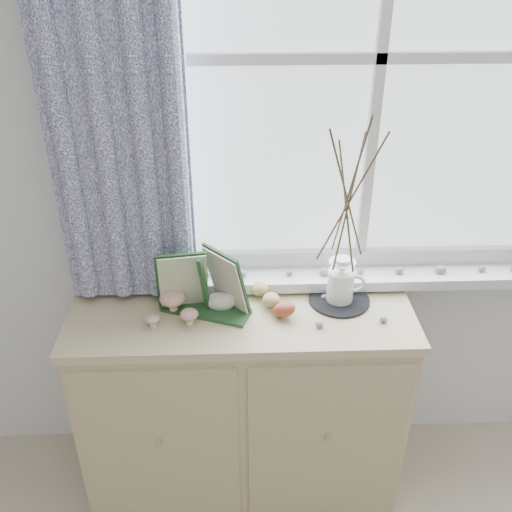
# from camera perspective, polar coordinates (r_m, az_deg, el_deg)

# --- Properties ---
(sideboard) EXTENTS (1.20, 0.45, 0.85)m
(sideboard) POSITION_cam_1_polar(r_m,az_deg,el_deg) (2.26, -1.35, -14.31)
(sideboard) COLOR #BFB186
(sideboard) RESTS_ON ground
(botanical_book) EXTENTS (0.38, 0.24, 0.25)m
(botanical_book) POSITION_cam_1_polar(r_m,az_deg,el_deg) (1.90, -5.23, -3.09)
(botanical_book) COLOR #214623
(botanical_book) RESTS_ON sideboard
(toadstool_cluster) EXTENTS (0.17, 0.15, 0.08)m
(toadstool_cluster) POSITION_cam_1_polar(r_m,az_deg,el_deg) (1.95, -8.18, -4.85)
(toadstool_cluster) COLOR beige
(toadstool_cluster) RESTS_ON sideboard
(wooden_eggs) EXTENTS (0.14, 0.18, 0.08)m
(wooden_eggs) POSITION_cam_1_polar(r_m,az_deg,el_deg) (1.99, 1.53, -4.32)
(wooden_eggs) COLOR tan
(wooden_eggs) RESTS_ON sideboard
(songbird_figurine) EXTENTS (0.14, 0.07, 0.08)m
(songbird_figurine) POSITION_cam_1_polar(r_m,az_deg,el_deg) (1.98, -3.50, -4.47)
(songbird_figurine) COLOR silver
(songbird_figurine) RESTS_ON sideboard
(crocheted_doily) EXTENTS (0.22, 0.22, 0.01)m
(crocheted_doily) POSITION_cam_1_polar(r_m,az_deg,el_deg) (2.06, 8.31, -4.35)
(crocheted_doily) COLOR black
(crocheted_doily) RESTS_ON sideboard
(twig_pitcher) EXTENTS (0.25, 0.25, 0.71)m
(twig_pitcher) POSITION_cam_1_polar(r_m,az_deg,el_deg) (1.86, 9.23, 5.96)
(twig_pitcher) COLOR silver
(twig_pitcher) RESTS_ON crocheted_doily
(sideboard_pebbles) EXTENTS (0.33, 0.22, 0.02)m
(sideboard_pebbles) POSITION_cam_1_polar(r_m,az_deg,el_deg) (2.00, 7.29, -5.14)
(sideboard_pebbles) COLOR gray
(sideboard_pebbles) RESTS_ON sideboard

